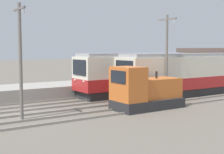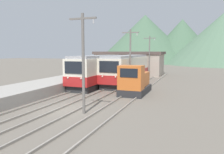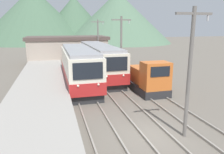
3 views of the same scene
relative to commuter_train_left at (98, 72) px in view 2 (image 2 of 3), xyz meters
name	(u,v)px [view 2 (image 2 of 3)]	position (x,y,z in m)	size (l,w,h in m)	color
ground_plane	(67,109)	(2.60, -11.41, -1.77)	(200.00, 200.00, 0.00)	#665E54
platform_left	(3,97)	(-3.65, -11.41, -1.26)	(4.50, 54.00, 1.02)	gray
track_left	(39,106)	(0.00, -11.41, -1.70)	(1.54, 60.00, 0.14)	gray
track_center	(69,109)	(2.80, -11.41, -1.70)	(1.54, 60.00, 0.14)	gray
track_right	(106,113)	(5.80, -11.41, -1.70)	(1.54, 60.00, 0.14)	gray
commuter_train_left	(98,72)	(0.00, 0.00, 0.00)	(2.84, 11.72, 3.82)	#28282B
commuter_train_center	(127,70)	(2.80, 3.58, -0.01)	(2.84, 13.91, 3.80)	#28282B
shunting_locomotive	(135,82)	(5.80, -3.72, -0.56)	(2.40, 5.06, 3.00)	#28282B
catenary_mast_near	(83,60)	(4.31, -11.89, 1.98)	(2.00, 0.20, 6.86)	slate
catenary_mast_mid	(130,56)	(4.31, -0.27, 1.98)	(2.00, 0.20, 6.86)	slate
catenary_mast_far	(149,55)	(4.31, 11.35, 1.98)	(2.00, 0.20, 6.86)	slate
station_building	(130,63)	(-0.06, 14.59, 0.40)	(12.60, 6.30, 4.30)	#AD9E8E
mountain_backdrop	(179,39)	(5.57, 61.71, 7.27)	(67.63, 47.25, 19.05)	#47664C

